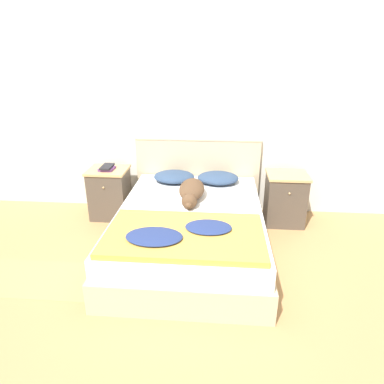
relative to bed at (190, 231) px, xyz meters
The scene contains 12 objects.
ground_plane 1.05m from the bed, 84.86° to the right, with size 16.00×16.00×0.00m, color tan.
wall_back 1.53m from the bed, 85.31° to the left, with size 9.00×0.06×2.55m.
bed is the anchor object (origin of this frame).
headboard 1.07m from the bed, 90.00° to the left, with size 1.55×0.06×0.96m.
nightstand_left 1.30m from the bed, 145.14° to the left, with size 0.47×0.43×0.62m.
nightstand_right 1.30m from the bed, 34.86° to the left, with size 0.47×0.43×0.62m.
pillow_left 0.87m from the bed, 108.95° to the left, with size 0.49×0.40×0.12m.
pillow_right 0.87m from the bed, 71.05° to the left, with size 0.49×0.40×0.12m.
quilt 0.64m from the bed, 91.04° to the right, with size 1.33×0.80×0.09m.
dog 0.43m from the bed, 92.07° to the left, with size 0.27×0.73×0.18m.
book_stack 1.35m from the bed, 145.93° to the left, with size 0.18×0.22×0.05m.
rug 1.56m from the bed, 157.31° to the right, with size 1.25×0.56×0.00m.
Camera 1 is at (0.18, -2.05, 1.93)m, focal length 32.00 mm.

